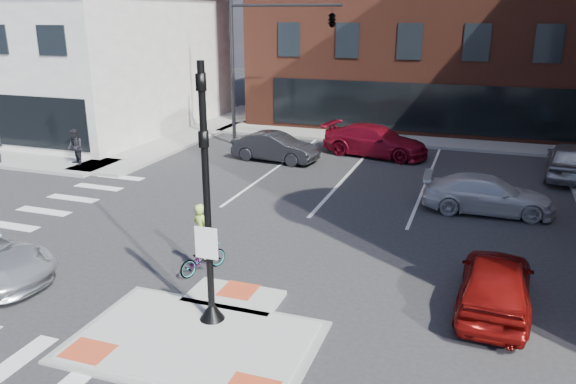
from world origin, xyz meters
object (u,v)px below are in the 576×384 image
at_px(red_sedan, 496,283).
at_px(pedestrian_a, 75,147).
at_px(bg_car_dark, 275,147).
at_px(cyclist, 202,249).
at_px(bg_car_red, 375,141).
at_px(bg_car_silver, 570,160).
at_px(white_pickup, 488,195).

relative_size(red_sedan, pedestrian_a, 2.47).
distance_m(bg_car_dark, cyclist, 12.71).
height_order(red_sedan, bg_car_red, bg_car_red).
bearing_deg(bg_car_silver, red_sedan, 83.41).
xyz_separation_m(bg_car_dark, bg_car_silver, (13.39, 1.52, 0.11)).
relative_size(red_sedan, bg_car_dark, 0.99).
height_order(white_pickup, cyclist, cyclist).
distance_m(bg_car_dark, bg_car_red, 5.22).
distance_m(red_sedan, cyclist, 7.79).
bearing_deg(cyclist, red_sedan, -152.70).
relative_size(white_pickup, bg_car_silver, 0.97).
bearing_deg(white_pickup, pedestrian_a, 86.75).
bearing_deg(red_sedan, bg_car_dark, -46.79).
xyz_separation_m(white_pickup, bg_car_silver, (3.38, 5.97, 0.14)).
bearing_deg(pedestrian_a, white_pickup, 29.49).
xyz_separation_m(bg_car_dark, pedestrian_a, (-8.45, -4.34, 0.30)).
bearing_deg(bg_car_silver, bg_car_dark, 12.83).
relative_size(white_pickup, cyclist, 2.27).
distance_m(bg_car_silver, pedestrian_a, 22.62).
bearing_deg(white_pickup, cyclist, 133.95).
height_order(bg_car_silver, pedestrian_a, pedestrian_a).
xyz_separation_m(white_pickup, pedestrian_a, (-18.47, 0.11, 0.33)).
distance_m(red_sedan, pedestrian_a, 20.23).
relative_size(bg_car_red, cyclist, 2.64).
distance_m(bg_car_silver, bg_car_red, 9.01).
height_order(bg_car_silver, bg_car_red, bg_car_silver).
relative_size(red_sedan, bg_car_red, 0.78).
xyz_separation_m(red_sedan, bg_car_dark, (-10.29, 11.95, -0.01)).
bearing_deg(bg_car_dark, pedestrian_a, 123.83).
height_order(white_pickup, bg_car_silver, bg_car_silver).
bearing_deg(bg_car_red, bg_car_silver, -86.62).
bearing_deg(cyclist, bg_car_silver, -104.32).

